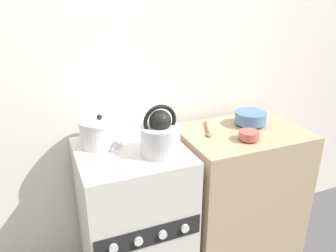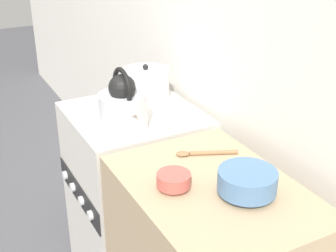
{
  "view_description": "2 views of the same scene",
  "coord_description": "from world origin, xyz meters",
  "px_view_note": "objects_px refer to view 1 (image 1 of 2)",
  "views": [
    {
      "loc": [
        -0.41,
        -1.24,
        1.68
      ],
      "look_at": [
        0.23,
        0.32,
        1.01
      ],
      "focal_mm": 35.0,
      "sensor_mm": 36.0,
      "label": 1
    },
    {
      "loc": [
        1.8,
        -0.49,
        1.76
      ],
      "look_at": [
        0.33,
        0.29,
        0.98
      ],
      "focal_mm": 50.0,
      "sensor_mm": 36.0,
      "label": 2
    }
  ],
  "objects_px": {
    "kettle": "(161,136)",
    "cooking_pot": "(101,132)",
    "stove": "(134,220)",
    "small_ceramic_bowl": "(249,135)",
    "enamel_bowl": "(250,118)"
  },
  "relations": [
    {
      "from": "cooking_pot",
      "to": "small_ceramic_bowl",
      "type": "xyz_separation_m",
      "value": [
        0.77,
        -0.27,
        -0.04
      ]
    },
    {
      "from": "kettle",
      "to": "small_ceramic_bowl",
      "type": "bearing_deg",
      "value": -4.41
    },
    {
      "from": "cooking_pot",
      "to": "stove",
      "type": "bearing_deg",
      "value": -44.29
    },
    {
      "from": "cooking_pot",
      "to": "enamel_bowl",
      "type": "height_order",
      "value": "cooking_pot"
    },
    {
      "from": "enamel_bowl",
      "to": "small_ceramic_bowl",
      "type": "bearing_deg",
      "value": -127.18
    },
    {
      "from": "cooking_pot",
      "to": "small_ceramic_bowl",
      "type": "distance_m",
      "value": 0.82
    },
    {
      "from": "enamel_bowl",
      "to": "small_ceramic_bowl",
      "type": "relative_size",
      "value": 1.68
    },
    {
      "from": "enamel_bowl",
      "to": "small_ceramic_bowl",
      "type": "height_order",
      "value": "enamel_bowl"
    },
    {
      "from": "kettle",
      "to": "cooking_pot",
      "type": "height_order",
      "value": "kettle"
    },
    {
      "from": "kettle",
      "to": "cooking_pot",
      "type": "bearing_deg",
      "value": 138.86
    },
    {
      "from": "stove",
      "to": "enamel_bowl",
      "type": "distance_m",
      "value": 0.94
    },
    {
      "from": "stove",
      "to": "cooking_pot",
      "type": "distance_m",
      "value": 0.56
    },
    {
      "from": "stove",
      "to": "kettle",
      "type": "height_order",
      "value": "kettle"
    },
    {
      "from": "stove",
      "to": "small_ceramic_bowl",
      "type": "xyz_separation_m",
      "value": [
        0.64,
        -0.14,
        0.49
      ]
    },
    {
      "from": "kettle",
      "to": "cooking_pot",
      "type": "distance_m",
      "value": 0.35
    }
  ]
}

